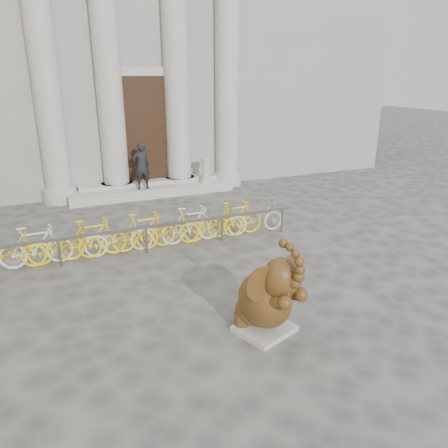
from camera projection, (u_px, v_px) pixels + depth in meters
name	position (u px, v px, depth m)	size (l,w,h in m)	color
ground	(279.00, 319.00, 8.11)	(80.00, 80.00, 0.00)	#474442
classical_building	(113.00, 32.00, 19.08)	(22.00, 10.70, 12.00)	gray
entrance_steps	(152.00, 190.00, 16.20)	(6.00, 1.20, 0.36)	#A8A59E
elephant_statue	(267.00, 298.00, 7.51)	(1.23, 1.46, 1.84)	#A8A59E
bike_rack	(144.00, 231.00, 11.12)	(8.22, 0.53, 1.00)	slate
pedestrian	(141.00, 166.00, 15.41)	(0.61, 0.40, 1.67)	black
balustrade_post	(205.00, 171.00, 16.48)	(0.38, 0.38, 0.94)	#A8A59E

